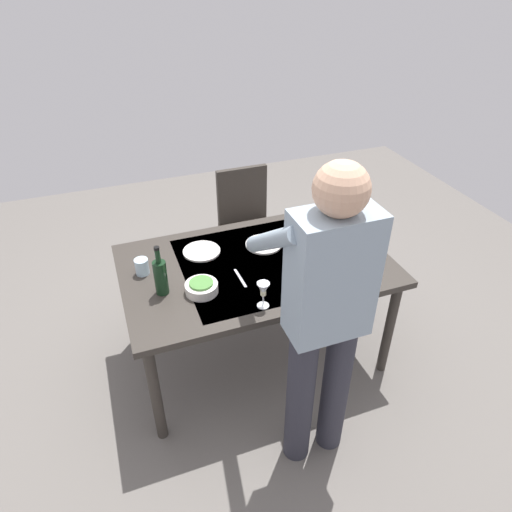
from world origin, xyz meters
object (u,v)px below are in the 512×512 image
(wine_glass_right, at_px, (263,291))
(water_cup_near_right, at_px, (142,267))
(wine_bottle, at_px, (161,276))
(side_bowl_salad, at_px, (202,287))
(dinner_plate_near, at_px, (264,244))
(chair_near, at_px, (246,219))
(wine_glass_left, at_px, (298,220))
(dinner_plate_far, at_px, (202,251))
(serving_bowl_pasta, at_px, (351,248))
(person_server, at_px, (325,312))
(dining_table, at_px, (256,272))
(water_cup_near_left, at_px, (314,235))

(wine_glass_right, height_order, water_cup_near_right, wine_glass_right)
(wine_bottle, height_order, side_bowl_salad, wine_bottle)
(water_cup_near_right, xyz_separation_m, dinner_plate_near, (-0.76, -0.04, -0.04))
(chair_near, relative_size, side_bowl_salad, 5.06)
(wine_glass_left, distance_m, dinner_plate_far, 0.65)
(wine_glass_right, xyz_separation_m, dinner_plate_far, (0.17, -0.61, -0.10))
(wine_glass_right, relative_size, serving_bowl_pasta, 0.50)
(person_server, height_order, wine_bottle, person_server)
(dining_table, distance_m, wine_glass_left, 0.46)
(water_cup_near_left, relative_size, side_bowl_salad, 0.57)
(chair_near, relative_size, person_server, 0.54)
(person_server, xyz_separation_m, serving_bowl_pasta, (-0.54, -0.66, -0.18))
(wine_glass_right, height_order, side_bowl_salad, wine_glass_right)
(wine_bottle, bearing_deg, dinner_plate_far, -133.92)
(wine_glass_left, xyz_separation_m, dinner_plate_near, (0.25, 0.05, -0.10))
(wine_bottle, bearing_deg, water_cup_near_right, -70.54)
(wine_glass_left, height_order, serving_bowl_pasta, wine_glass_left)
(chair_near, height_order, wine_glass_left, chair_near)
(person_server, xyz_separation_m, dinner_plate_near, (-0.06, -0.92, -0.21))
(wine_glass_left, bearing_deg, water_cup_near_left, 115.44)
(dinner_plate_near, bearing_deg, side_bowl_salad, 33.58)
(water_cup_near_right, bearing_deg, chair_near, -140.03)
(wine_glass_left, xyz_separation_m, water_cup_near_right, (1.02, 0.09, -0.06))
(person_server, relative_size, water_cup_near_right, 17.59)
(water_cup_near_right, xyz_separation_m, serving_bowl_pasta, (-1.24, 0.23, -0.01))
(wine_glass_right, xyz_separation_m, serving_bowl_pasta, (-0.69, -0.28, -0.07))
(wine_glass_left, relative_size, dinner_plate_near, 0.66)
(person_server, distance_m, water_cup_near_right, 1.14)
(wine_bottle, bearing_deg, wine_glass_right, 147.86)
(wine_bottle, relative_size, serving_bowl_pasta, 0.99)
(wine_bottle, height_order, water_cup_near_right, wine_bottle)
(wine_glass_left, distance_m, water_cup_near_right, 1.02)
(water_cup_near_left, xyz_separation_m, dinner_plate_far, (0.70, -0.13, -0.05))
(dinner_plate_far, bearing_deg, wine_glass_left, 179.26)
(wine_glass_right, bearing_deg, water_cup_near_right, -42.94)
(wine_glass_left, bearing_deg, water_cup_near_right, 5.02)
(water_cup_near_left, relative_size, dinner_plate_far, 0.45)
(water_cup_near_left, bearing_deg, person_server, 66.00)
(side_bowl_salad, bearing_deg, wine_glass_right, 140.16)
(dining_table, xyz_separation_m, water_cup_near_right, (0.65, -0.13, 0.12))
(person_server, xyz_separation_m, water_cup_near_left, (-0.38, -0.85, -0.17))
(dining_table, distance_m, side_bowl_salad, 0.42)
(chair_near, bearing_deg, dinner_plate_near, 79.73)
(wine_glass_left, distance_m, water_cup_near_left, 0.15)
(wine_glass_left, height_order, wine_glass_right, same)
(dining_table, height_order, side_bowl_salad, side_bowl_salad)
(dining_table, bearing_deg, dinner_plate_far, -39.33)
(chair_near, height_order, dinner_plate_near, chair_near)
(dinner_plate_near, bearing_deg, dinner_plate_far, -8.48)
(person_server, distance_m, wine_bottle, 0.92)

